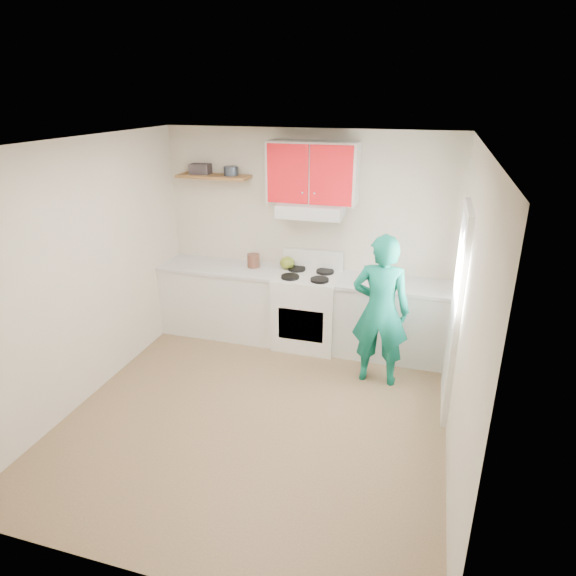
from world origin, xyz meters
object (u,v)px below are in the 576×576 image
(stove, at_px, (307,310))
(person, at_px, (380,311))
(tin, at_px, (231,171))
(crock, at_px, (253,261))
(kettle, at_px, (287,263))

(stove, bearing_deg, person, -33.03)
(tin, height_order, person, tin)
(tin, bearing_deg, crock, -17.43)
(kettle, height_order, person, person)
(stove, bearing_deg, tin, 169.08)
(tin, relative_size, crock, 0.95)
(kettle, bearing_deg, stove, -23.78)
(tin, xyz_separation_m, crock, (0.29, -0.09, -1.10))
(crock, height_order, person, person)
(kettle, bearing_deg, person, -27.93)
(stove, distance_m, crock, 0.91)
(stove, bearing_deg, kettle, 152.40)
(stove, distance_m, kettle, 0.64)
(stove, relative_size, person, 0.55)
(tin, distance_m, crock, 1.14)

